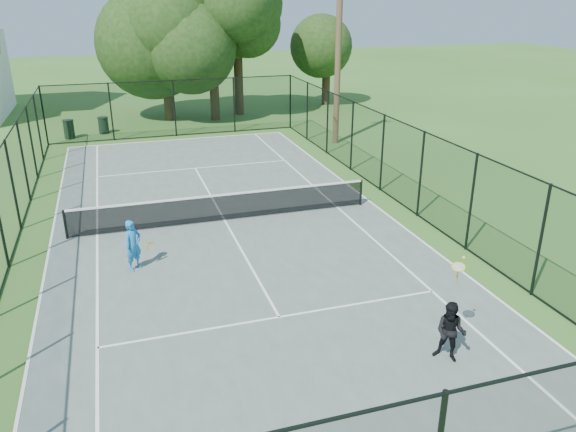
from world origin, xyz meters
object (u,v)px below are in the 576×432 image
object	(u,v)px
tennis_net	(224,206)
utility_pole	(338,63)
player_black	(451,332)
trash_bin_left	(69,129)
player_blue	(133,245)
trash_bin_right	(103,125)

from	to	relation	value
tennis_net	utility_pole	size ratio (longest dim) A/B	1.28
player_black	trash_bin_left	bearing A→B (deg)	109.88
trash_bin_left	player_blue	bearing A→B (deg)	-81.89
player_blue	player_black	size ratio (longest dim) A/B	0.66
trash_bin_right	player_black	bearing A→B (deg)	-74.48
tennis_net	player_black	size ratio (longest dim) A/B	4.64
trash_bin_right	trash_bin_left	bearing A→B (deg)	-158.69
trash_bin_right	utility_pole	world-z (taller)	utility_pole
player_blue	trash_bin_right	bearing A→B (deg)	92.13
tennis_net	player_blue	bearing A→B (deg)	-137.99
tennis_net	trash_bin_left	bearing A→B (deg)	111.21
trash_bin_right	player_black	size ratio (longest dim) A/B	0.42
trash_bin_right	player_black	world-z (taller)	player_black
tennis_net	trash_bin_right	xyz separation A→B (m)	(-3.74, 14.83, -0.12)
tennis_net	player_black	distance (m)	9.48
trash_bin_left	player_black	bearing A→B (deg)	-70.12
player_blue	player_black	distance (m)	8.65
tennis_net	trash_bin_right	size ratio (longest dim) A/B	11.09
trash_bin_left	player_black	xyz separation A→B (m)	(8.38, -23.18, 0.23)
utility_pole	player_black	world-z (taller)	utility_pole
trash_bin_left	trash_bin_right	world-z (taller)	trash_bin_left
trash_bin_right	utility_pole	distance (m)	13.30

